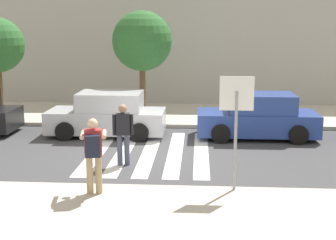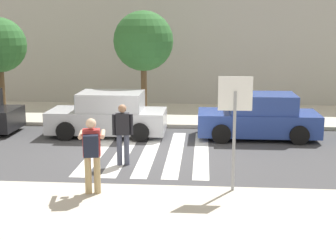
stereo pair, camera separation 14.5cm
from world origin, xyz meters
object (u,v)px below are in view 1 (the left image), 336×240
Objects in this scene: stop_sign at (236,108)px; parked_car_silver at (108,115)px; street_tree_center at (142,41)px; pedestrian_crossing at (123,131)px; parked_car_blue at (258,117)px; photographer_with_backpack at (93,150)px.

stop_sign is 0.64× the size of parked_car_silver.
street_tree_center is (0.95, 2.52, 2.49)m from parked_car_silver.
pedestrian_crossing is 0.42× the size of parked_car_silver.
parked_car_silver and parked_car_blue have the same top height.
photographer_with_backpack reaches higher than pedestrian_crossing.
street_tree_center is at bearing 149.68° from parked_car_blue.
pedestrian_crossing is 0.42× the size of parked_car_blue.
photographer_with_backpack is 0.42× the size of parked_car_blue.
pedestrian_crossing reaches higher than parked_car_silver.
stop_sign is 0.64× the size of parked_car_blue.
street_tree_center is (-4.31, 2.52, 2.49)m from parked_car_blue.
street_tree_center is at bearing 89.62° from photographer_with_backpack.
parked_car_blue is 5.58m from street_tree_center.
stop_sign is 0.61× the size of street_tree_center.
parked_car_blue is at bearing 40.30° from pedestrian_crossing.
stop_sign is 3.31m from photographer_with_backpack.
photographer_with_backpack is 1.00× the size of pedestrian_crossing.
parked_car_blue is at bearing 54.71° from photographer_with_backpack.
street_tree_center reaches higher than stop_sign.
stop_sign reaches higher than parked_car_blue.
stop_sign is at bearing -102.10° from parked_car_blue.
pedestrian_crossing is at bearing -139.70° from parked_car_blue.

